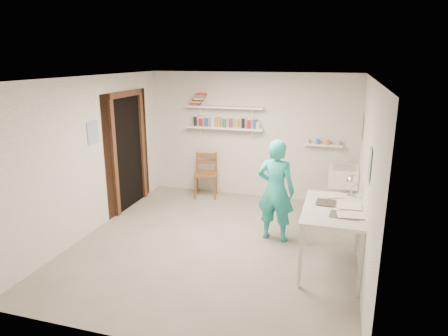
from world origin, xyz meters
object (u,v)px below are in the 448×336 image
(wall_clock, at_px, (277,170))
(desk_lamp, at_px, (352,181))
(man, at_px, (276,191))
(work_table, at_px, (332,238))
(wooden_chair, at_px, (206,174))
(belfast_sink, at_px, (343,176))

(wall_clock, height_order, desk_lamp, wall_clock)
(man, xyz_separation_m, work_table, (0.84, -0.65, -0.35))
(man, distance_m, wall_clock, 0.34)
(wall_clock, distance_m, wooden_chair, 2.13)
(wooden_chair, bearing_deg, wall_clock, -52.87)
(wooden_chair, bearing_deg, belfast_sink, -18.26)
(work_table, bearing_deg, man, 142.42)
(wooden_chair, height_order, desk_lamp, desk_lamp)
(wall_clock, relative_size, wooden_chair, 0.30)
(belfast_sink, xyz_separation_m, wooden_chair, (-2.57, 0.21, -0.23))
(man, relative_size, wall_clock, 5.56)
(man, bearing_deg, wall_clock, -76.95)
(wall_clock, xyz_separation_m, work_table, (0.87, -0.87, -0.61))
(belfast_sink, bearing_deg, wall_clock, -131.88)
(belfast_sink, relative_size, desk_lamp, 3.82)
(wooden_chair, xyz_separation_m, desk_lamp, (2.67, -1.67, 0.59))
(work_table, bearing_deg, wall_clock, 135.02)
(wall_clock, height_order, work_table, wall_clock)
(man, xyz_separation_m, wooden_chair, (-1.62, 1.52, -0.30))
(belfast_sink, xyz_separation_m, wall_clock, (-0.98, -1.09, 0.33))
(man, height_order, desk_lamp, man)
(belfast_sink, xyz_separation_m, man, (-0.95, -1.31, 0.07))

